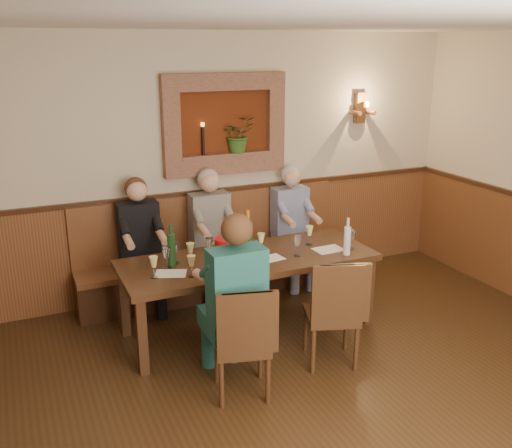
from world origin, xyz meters
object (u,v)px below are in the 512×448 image
Objects in this scene: chair_near_right at (331,332)px; person_bench_left at (142,258)px; dining_table at (248,265)px; spittoon_bucket at (228,252)px; person_chair_front at (233,314)px; person_bench_right at (293,237)px; water_bottle at (347,240)px; person_bench_mid at (213,247)px; wine_bottle_green_a at (248,237)px; wine_bottle_green_b at (172,249)px; chair_near_left at (242,363)px; bench at (215,265)px.

person_bench_left is (-1.24, 1.67, 0.30)m from chair_near_right.
spittoon_bucket is at bearing -153.66° from dining_table.
person_chair_front is at bearing -108.12° from spittoon_bucket.
person_chair_front is 5.58× the size of spittoon_bucket.
person_bench_left is 1.02× the size of person_bench_right.
chair_near_right is 0.93m from water_bottle.
person_bench_mid is 3.16× the size of wine_bottle_green_a.
person_bench_right reaches higher than wine_bottle_green_a.
person_bench_mid is 1.05m from wine_bottle_green_b.
chair_near_left is 2.10× the size of wine_bottle_green_a.
dining_table is 1.15m from chair_near_left.
person_bench_left is at bearing 146.05° from water_bottle.
person_bench_right reaches higher than bench.
water_bottle is (0.88, -0.34, -0.04)m from wine_bottle_green_a.
chair_near_right is at bearing -39.02° from wine_bottle_green_b.
dining_table is 2.47× the size of chair_near_right.
chair_near_left is at bearing -79.06° from person_bench_left.
wine_bottle_green_a is (0.83, -0.81, 0.36)m from person_bench_left.
person_bench_mid reaches higher than chair_near_right.
chair_near_right is 2.16× the size of wine_bottle_green_a.
spittoon_bucket is (-0.26, -1.07, 0.55)m from bench.
person_bench_right is 2.12m from person_chair_front.
chair_near_left is 2.42× the size of wine_bottle_green_b.
person_bench_left is (-0.82, -0.10, 0.25)m from bench.
chair_near_right is at bearing -106.32° from person_bench_right.
person_bench_left reaches higher than water_bottle.
person_bench_left reaches higher than person_bench_right.
spittoon_bucket reaches higher than chair_near_left.
spittoon_bucket is at bearing -101.65° from person_bench_mid.
person_bench_left is 1.65m from person_chair_front.
person_bench_mid reaches higher than bench.
wine_bottle_green_a reaches higher than bench.
person_chair_front is (-0.47, -1.72, 0.28)m from bench.
chair_near_right reaches higher than dining_table.
dining_table is at bearing 78.56° from chair_near_left.
person_bench_mid is at bearing -0.05° from person_bench_left.
bench is 11.38× the size of spittoon_bucket.
wine_bottle_green_a is at bearing 78.84° from chair_near_left.
person_chair_front is 0.99m from wine_bottle_green_a.
chair_near_right is 2.49× the size of wine_bottle_green_b.
wine_bottle_green_b is at bearing 117.48° from chair_near_left.
water_bottle is (0.88, -1.25, 0.57)m from bench.
chair_near_right is (0.42, -1.78, -0.05)m from bench.
bench is at bearing 74.77° from person_chair_front.
wine_bottle_green_a reaches higher than chair_near_left.
chair_near_right is 2.69× the size of water_bottle.
person_bench_left is at bearing 135.65° from wine_bottle_green_a.
person_bench_mid is 0.97m from person_bench_right.
wine_bottle_green_a is 1.24× the size of water_bottle.
dining_table is at bearing 58.90° from person_chair_front.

